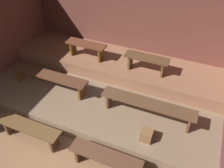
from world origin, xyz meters
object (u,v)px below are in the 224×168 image
at_px(bench_lower_left, 49,77).
at_px(bench_middle_left, 86,47).
at_px(bench_floor_left, 30,129).
at_px(wooden_crate_lower, 147,135).
at_px(bench_middle_right, 147,60).
at_px(bench_lower_right, 148,105).
at_px(bench_floor_right, 106,158).

height_order(bench_lower_left, bench_middle_left, bench_middle_left).
xyz_separation_m(bench_floor_left, wooden_crate_lower, (2.21, 0.69, 0.10)).
bearing_deg(bench_middle_right, bench_floor_left, -124.12).
height_order(bench_lower_left, bench_middle_right, bench_middle_right).
bearing_deg(bench_lower_right, bench_floor_right, -106.27).
bearing_deg(wooden_crate_lower, bench_lower_left, 167.41).
bearing_deg(bench_lower_left, bench_middle_right, 29.85).
bearing_deg(bench_floor_right, wooden_crate_lower, 52.07).
xyz_separation_m(bench_floor_left, bench_floor_right, (1.67, 0.00, 0.00)).
bearing_deg(bench_lower_left, bench_middle_left, 70.90).
xyz_separation_m(bench_floor_right, bench_lower_right, (0.37, 1.27, 0.32)).
distance_m(bench_floor_right, bench_middle_left, 2.98).
xyz_separation_m(bench_floor_left, bench_middle_left, (0.03, 2.42, 0.60)).
relative_size(bench_lower_left, bench_lower_right, 1.00).
xyz_separation_m(bench_lower_left, bench_middle_left, (0.40, 1.15, 0.28)).
bearing_deg(bench_middle_right, bench_lower_left, -150.15).
bearing_deg(wooden_crate_lower, bench_middle_right, 108.19).
xyz_separation_m(bench_lower_right, bench_middle_right, (-0.40, 1.15, 0.28)).
relative_size(bench_floor_right, bench_lower_left, 0.69).
bearing_deg(bench_floor_right, bench_lower_left, 148.16).
xyz_separation_m(bench_middle_left, wooden_crate_lower, (2.18, -1.73, -0.50)).
bearing_deg(bench_floor_left, bench_middle_left, 89.30).
relative_size(bench_floor_right, bench_lower_right, 0.69).
height_order(bench_floor_left, bench_floor_right, same).
bearing_deg(bench_middle_right, bench_floor_right, -89.30).
distance_m(bench_floor_left, wooden_crate_lower, 2.32).
bearing_deg(bench_floor_left, bench_lower_left, 106.27).
relative_size(bench_lower_right, wooden_crate_lower, 8.89).
distance_m(bench_floor_right, bench_middle_right, 2.49).
bearing_deg(bench_floor_left, bench_floor_right, 0.00).
xyz_separation_m(bench_lower_right, wooden_crate_lower, (0.17, -0.58, -0.22)).
bearing_deg(bench_lower_right, wooden_crate_lower, -73.67).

